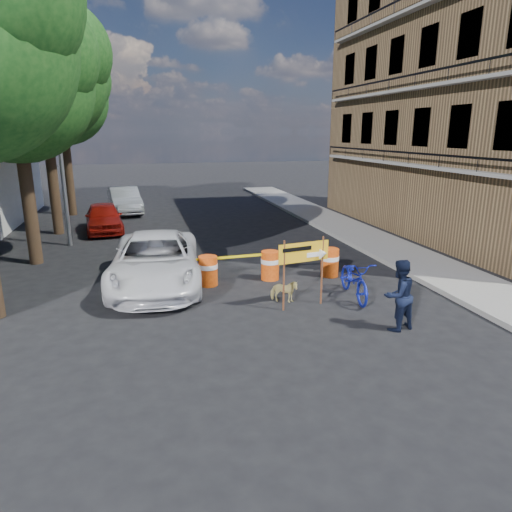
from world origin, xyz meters
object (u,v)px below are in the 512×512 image
barrel_mid_right (270,265)px  bicycle (355,261)px  detour_sign (310,257)px  dog (284,291)px  sedan_red (104,217)px  barrel_far_left (126,276)px  barrel_far_right (330,262)px  sedan_silver (125,200)px  pedestrian (399,295)px  barrel_mid_left (208,270)px  suv_white (155,261)px

barrel_mid_right → bicycle: size_ratio=0.42×
detour_sign → dog: detour_sign is taller
barrel_mid_right → sedan_red: bearing=122.1°
barrel_far_left → detour_sign: size_ratio=0.48×
barrel_far_right → dog: size_ratio=1.21×
dog → sedan_silver: size_ratio=0.17×
sedan_red → pedestrian: bearing=-66.4°
barrel_mid_right → sedan_red: sedan_red is taller
barrel_far_left → barrel_mid_left: same height
barrel_far_left → pedestrian: size_ratio=0.53×
barrel_mid_right → suv_white: (-3.47, 0.28, 0.30)m
dog → sedan_silver: 16.39m
detour_sign → sedan_red: detour_sign is taller
barrel_mid_left → dog: size_ratio=1.21×
barrel_mid_right → suv_white: 3.50m
barrel_mid_left → barrel_mid_right: 1.96m
bicycle → dog: size_ratio=2.86×
barrel_far_right → suv_white: 5.44m
barrel_far_left → sedan_silver: bearing=91.3°
barrel_mid_right → barrel_far_right: same height
sedan_silver → sedan_red: bearing=-107.1°
barrel_far_right → suv_white: (-5.41, 0.42, 0.30)m
suv_white → sedan_red: suv_white is taller
barrel_mid_right → pedestrian: bearing=-67.2°
bicycle → suv_white: (-5.27, 2.45, -0.30)m
barrel_far_left → bicycle: bearing=-19.0°
suv_white → bicycle: bearing=-20.2°
barrel_far_left → pedestrian: (6.16, -4.29, 0.37)m
sedan_red → suv_white: bearing=-82.2°
barrel_mid_right → sedan_silver: size_ratio=0.20×
barrel_far_right → sedan_silver: 15.37m
barrel_far_left → pedestrian: bearing=-34.8°
barrel_far_right → dog: bearing=-138.6°
sedan_silver → suv_white: bearing=-92.8°
barrel_mid_right → sedan_silver: sedan_silver is taller
barrel_mid_left → bicycle: bicycle is taller
barrel_mid_left → sedan_red: size_ratio=0.23×
barrel_far_right → barrel_mid_left: bearing=179.3°
bicycle → suv_white: 5.82m
bicycle → pedestrian: bearing=-81.9°
barrel_mid_right → detour_sign: (0.37, -2.45, 0.89)m
sedan_silver → bicycle: bearing=-75.7°
barrel_mid_left → barrel_mid_right: same height
barrel_mid_left → sedan_silver: bearing=101.0°
barrel_mid_right → barrel_far_right: (1.94, -0.14, 0.00)m
barrel_mid_left → sedan_red: bearing=111.7°
barrel_far_right → sedan_silver: sedan_silver is taller
sedan_red → barrel_mid_left: bearing=-73.8°
pedestrian → suv_white: size_ratio=0.31×
barrel_mid_right → dog: bearing=-95.4°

